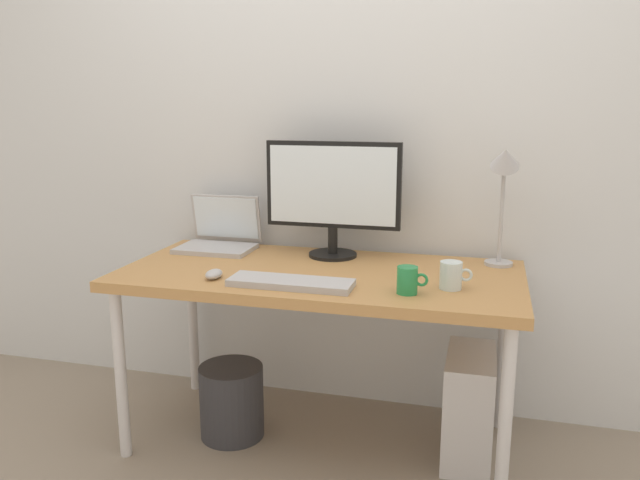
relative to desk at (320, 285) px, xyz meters
The scene contains 12 objects.
ground_plane 0.66m from the desk, ahead, with size 6.00×6.00×0.00m, color gray.
back_wall 0.77m from the desk, 90.00° to the left, with size 4.40×0.04×2.60m, color silver.
desk is the anchor object (origin of this frame).
monitor 0.40m from the desk, 91.96° to the left, with size 0.56×0.20×0.48m.
laptop 0.59m from the desk, 154.60° to the left, with size 0.32×0.26×0.23m.
desk_lamp 0.81m from the desk, 19.40° to the left, with size 0.11×0.16×0.49m.
keyboard 0.24m from the desk, 101.53° to the right, with size 0.44×0.14×0.02m, color #B2B2B7.
mouse 0.41m from the desk, 148.90° to the right, with size 0.06×0.09×0.03m, color #B2B2B7.
coffee_mug 0.43m from the desk, 29.84° to the right, with size 0.11×0.07×0.09m.
glass_cup 0.52m from the desk, 12.77° to the right, with size 0.11×0.08×0.10m.
computer_tower 0.73m from the desk, ahead, with size 0.18×0.36×0.42m, color silver.
wastebasket 0.62m from the desk, behind, with size 0.26×0.26×0.30m, color #333338.
Camera 1 is at (0.61, -2.26, 1.35)m, focal length 35.47 mm.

